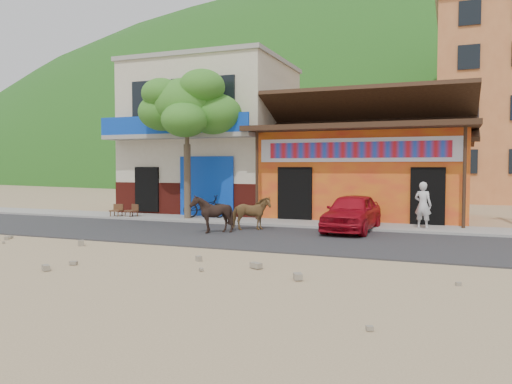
% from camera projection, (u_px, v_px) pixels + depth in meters
% --- Properties ---
extents(ground, '(120.00, 120.00, 0.00)m').
position_uv_depth(ground, '(233.00, 250.00, 13.25)').
color(ground, '#9E825B').
rests_on(ground, ground).
extents(road, '(60.00, 5.00, 0.04)m').
position_uv_depth(road, '(265.00, 237.00, 15.57)').
color(road, '#28282B').
rests_on(road, ground).
extents(sidewalk, '(60.00, 2.00, 0.12)m').
position_uv_depth(sidewalk, '(297.00, 224.00, 18.82)').
color(sidewalk, gray).
rests_on(sidewalk, ground).
extents(dance_club, '(8.00, 6.00, 3.60)m').
position_uv_depth(dance_club, '(368.00, 176.00, 21.72)').
color(dance_club, orange).
rests_on(dance_club, ground).
extents(cafe_building, '(7.00, 6.00, 7.00)m').
position_uv_depth(cafe_building, '(213.00, 140.00, 24.36)').
color(cafe_building, beige).
rests_on(cafe_building, ground).
extents(hillside, '(100.00, 40.00, 24.00)m').
position_uv_depth(hillside, '(415.00, 103.00, 77.72)').
color(hillside, '#194C14').
rests_on(hillside, ground).
extents(tree, '(3.00, 3.00, 6.00)m').
position_uv_depth(tree, '(187.00, 144.00, 20.15)').
color(tree, '#2D721E').
rests_on(tree, sidewalk).
extents(cow_tan, '(1.49, 1.20, 1.15)m').
position_uv_depth(cow_tan, '(250.00, 213.00, 17.11)').
color(cow_tan, olive).
rests_on(cow_tan, road).
extents(cow_dark, '(1.14, 1.02, 1.26)m').
position_uv_depth(cow_dark, '(212.00, 214.00, 16.34)').
color(cow_dark, black).
rests_on(cow_dark, road).
extents(red_car, '(1.68, 3.80, 1.27)m').
position_uv_depth(red_car, '(352.00, 212.00, 16.85)').
color(red_car, '#A80C1A').
rests_on(red_car, road).
extents(scooter, '(1.88, 1.03, 0.94)m').
position_uv_depth(scooter, '(205.00, 206.00, 20.38)').
color(scooter, black).
rests_on(scooter, sidewalk).
extents(pedestrian, '(0.67, 0.54, 1.59)m').
position_uv_depth(pedestrian, '(423.00, 205.00, 16.96)').
color(pedestrian, silver).
rests_on(pedestrian, sidewalk).
extents(cafe_chair_left, '(0.58, 0.58, 0.96)m').
position_uv_depth(cafe_chair_left, '(131.00, 205.00, 20.94)').
color(cafe_chair_left, '#492818').
rests_on(cafe_chair_left, sidewalk).
extents(cafe_chair_right, '(0.50, 0.50, 0.95)m').
position_uv_depth(cafe_chair_right, '(116.00, 205.00, 21.05)').
color(cafe_chair_right, '#512E1B').
rests_on(cafe_chair_right, sidewalk).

